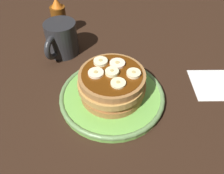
{
  "coord_description": "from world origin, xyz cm",
  "views": [
    {
      "loc": [
        33.27,
        13.32,
        39.99
      ],
      "look_at": [
        0.0,
        0.0,
        3.96
      ],
      "focal_mm": 36.2,
      "sensor_mm": 36.0,
      "label": 1
    }
  ],
  "objects": [
    {
      "name": "banana_slice_0",
      "position": [
        0.26,
        0.04,
        8.4
      ],
      "size": [
        2.92,
        2.92,
        1.01
      ],
      "color": "#F3F0B7",
      "rests_on": "pancake_stack"
    },
    {
      "name": "syrup_bottle",
      "position": [
        -20.4,
        -25.87,
        5.36
      ],
      "size": [
        4.6,
        4.6,
        11.95
      ],
      "color": "brown",
      "rests_on": "ground_plane"
    },
    {
      "name": "banana_slice_1",
      "position": [
        -1.34,
        4.36,
        8.35
      ],
      "size": [
        3.03,
        3.03,
        0.92
      ],
      "color": "#F7E9B3",
      "rests_on": "pancake_stack"
    },
    {
      "name": "coffee_mug",
      "position": [
        -11.54,
        -19.98,
        4.86
      ],
      "size": [
        12.39,
        8.75,
        9.43
      ],
      "color": "#262628",
      "rests_on": "ground_plane"
    },
    {
      "name": "banana_slice_5",
      "position": [
        -2.36,
        -3.67,
        8.36
      ],
      "size": [
        3.16,
        3.16,
        0.93
      ],
      "color": "#F3EEBC",
      "rests_on": "pancake_stack"
    },
    {
      "name": "napkin",
      "position": [
        -13.95,
        22.13,
        0.15
      ],
      "size": [
        14.37,
        14.37,
        0.3
      ],
      "primitive_type": "cube",
      "rotation": [
        0.0,
        0.0,
        0.39
      ],
      "color": "white",
      "rests_on": "ground_plane"
    },
    {
      "name": "banana_slice_4",
      "position": [
        -3.19,
        -0.32,
        8.3
      ],
      "size": [
        3.44,
        3.44,
        0.81
      ],
      "color": "#FDE2C1",
      "rests_on": "pancake_stack"
    },
    {
      "name": "banana_slice_3",
      "position": [
        2.51,
        2.35,
        8.24
      ],
      "size": [
        3.12,
        3.12,
        0.7
      ],
      "color": "#F3EBB3",
      "rests_on": "pancake_stack"
    },
    {
      "name": "ground_plane",
      "position": [
        0.0,
        0.0,
        -1.5
      ],
      "size": [
        140.0,
        140.0,
        3.0
      ],
      "primitive_type": "cube",
      "color": "black"
    },
    {
      "name": "banana_slice_2",
      "position": [
        1.45,
        -3.08,
        8.28
      ],
      "size": [
        3.35,
        3.35,
        0.78
      ],
      "color": "#FEE4BE",
      "rests_on": "pancake_stack"
    },
    {
      "name": "pancake_stack",
      "position": [
        0.14,
        -0.03,
        4.83
      ],
      "size": [
        15.85,
        15.54,
        6.49
      ],
      "color": "#9A6835",
      "rests_on": "plate"
    },
    {
      "name": "plate",
      "position": [
        0.0,
        0.0,
        1.03
      ],
      "size": [
        24.46,
        24.46,
        1.92
      ],
      "color": "#72B74C",
      "rests_on": "ground_plane"
    }
  ]
}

